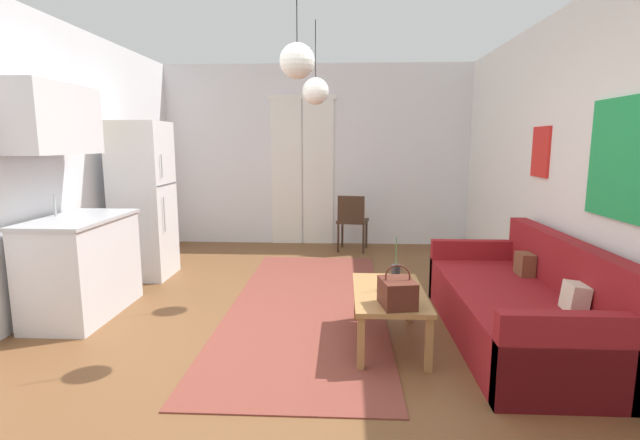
{
  "coord_description": "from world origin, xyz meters",
  "views": [
    {
      "loc": [
        0.41,
        -3.4,
        1.55
      ],
      "look_at": [
        0.16,
        1.53,
        0.73
      ],
      "focal_mm": 26.26,
      "sensor_mm": 36.0,
      "label": 1
    }
  ],
  "objects_px": {
    "accent_chair": "(352,219)",
    "pendant_lamp_near": "(297,61)",
    "couch": "(524,308)",
    "coffee_table": "(389,298)",
    "pendant_lamp_far": "(316,91)",
    "refrigerator": "(143,201)",
    "handbag": "(397,292)",
    "bamboo_vase": "(396,276)"
  },
  "relations": [
    {
      "from": "accent_chair",
      "to": "pendant_lamp_far",
      "type": "bearing_deg",
      "value": 87.65
    },
    {
      "from": "couch",
      "to": "accent_chair",
      "type": "bearing_deg",
      "value": 113.26
    },
    {
      "from": "refrigerator",
      "to": "pendant_lamp_far",
      "type": "bearing_deg",
      "value": -14.84
    },
    {
      "from": "handbag",
      "to": "refrigerator",
      "type": "distance_m",
      "value": 3.39
    },
    {
      "from": "pendant_lamp_near",
      "to": "coffee_table",
      "type": "bearing_deg",
      "value": -1.15
    },
    {
      "from": "handbag",
      "to": "refrigerator",
      "type": "height_order",
      "value": "refrigerator"
    },
    {
      "from": "coffee_table",
      "to": "refrigerator",
      "type": "distance_m",
      "value": 3.2
    },
    {
      "from": "coffee_table",
      "to": "pendant_lamp_far",
      "type": "bearing_deg",
      "value": 118.0
    },
    {
      "from": "coffee_table",
      "to": "bamboo_vase",
      "type": "bearing_deg",
      "value": 52.16
    },
    {
      "from": "couch",
      "to": "pendant_lamp_near",
      "type": "xyz_separation_m",
      "value": [
        -1.77,
        -0.09,
        1.86
      ]
    },
    {
      "from": "couch",
      "to": "accent_chair",
      "type": "xyz_separation_m",
      "value": [
        -1.3,
        3.01,
        0.21
      ]
    },
    {
      "from": "bamboo_vase",
      "to": "handbag",
      "type": "height_order",
      "value": "bamboo_vase"
    },
    {
      "from": "couch",
      "to": "refrigerator",
      "type": "distance_m",
      "value": 4.1
    },
    {
      "from": "refrigerator",
      "to": "pendant_lamp_far",
      "type": "relative_size",
      "value": 2.26
    },
    {
      "from": "couch",
      "to": "coffee_table",
      "type": "distance_m",
      "value": 1.08
    },
    {
      "from": "bamboo_vase",
      "to": "accent_chair",
      "type": "bearing_deg",
      "value": 95.3
    },
    {
      "from": "pendant_lamp_near",
      "to": "pendant_lamp_far",
      "type": "height_order",
      "value": "same"
    },
    {
      "from": "bamboo_vase",
      "to": "accent_chair",
      "type": "height_order",
      "value": "bamboo_vase"
    },
    {
      "from": "accent_chair",
      "to": "pendant_lamp_far",
      "type": "xyz_separation_m",
      "value": [
        -0.41,
        -1.92,
        1.57
      ]
    },
    {
      "from": "accent_chair",
      "to": "pendant_lamp_far",
      "type": "height_order",
      "value": "pendant_lamp_far"
    },
    {
      "from": "refrigerator",
      "to": "couch",
      "type": "bearing_deg",
      "value": -23.65
    },
    {
      "from": "coffee_table",
      "to": "handbag",
      "type": "distance_m",
      "value": 0.36
    },
    {
      "from": "refrigerator",
      "to": "bamboo_vase",
      "type": "bearing_deg",
      "value": -31.55
    },
    {
      "from": "coffee_table",
      "to": "accent_chair",
      "type": "xyz_separation_m",
      "value": [
        -0.23,
        3.12,
        0.1
      ]
    },
    {
      "from": "coffee_table",
      "to": "refrigerator",
      "type": "xyz_separation_m",
      "value": [
        -2.65,
        1.73,
        0.53
      ]
    },
    {
      "from": "handbag",
      "to": "accent_chair",
      "type": "distance_m",
      "value": 3.45
    },
    {
      "from": "refrigerator",
      "to": "accent_chair",
      "type": "bearing_deg",
      "value": 29.85
    },
    {
      "from": "pendant_lamp_near",
      "to": "accent_chair",
      "type": "bearing_deg",
      "value": 81.39
    },
    {
      "from": "couch",
      "to": "coffee_table",
      "type": "relative_size",
      "value": 2.13
    },
    {
      "from": "accent_chair",
      "to": "pendant_lamp_near",
      "type": "relative_size",
      "value": 1.16
    },
    {
      "from": "refrigerator",
      "to": "accent_chair",
      "type": "distance_m",
      "value": 2.82
    },
    {
      "from": "pendant_lamp_near",
      "to": "pendant_lamp_far",
      "type": "relative_size",
      "value": 0.89
    },
    {
      "from": "coffee_table",
      "to": "accent_chair",
      "type": "relative_size",
      "value": 1.22
    },
    {
      "from": "refrigerator",
      "to": "pendant_lamp_far",
      "type": "distance_m",
      "value": 2.38
    },
    {
      "from": "coffee_table",
      "to": "handbag",
      "type": "xyz_separation_m",
      "value": [
        0.02,
        -0.33,
        0.15
      ]
    },
    {
      "from": "couch",
      "to": "handbag",
      "type": "distance_m",
      "value": 1.16
    },
    {
      "from": "couch",
      "to": "coffee_table",
      "type": "height_order",
      "value": "couch"
    },
    {
      "from": "coffee_table",
      "to": "refrigerator",
      "type": "height_order",
      "value": "refrigerator"
    },
    {
      "from": "accent_chair",
      "to": "pendant_lamp_near",
      "type": "xyz_separation_m",
      "value": [
        -0.47,
        -3.1,
        1.66
      ]
    },
    {
      "from": "accent_chair",
      "to": "handbag",
      "type": "bearing_deg",
      "value": 103.78
    },
    {
      "from": "refrigerator",
      "to": "pendant_lamp_near",
      "type": "height_order",
      "value": "pendant_lamp_near"
    },
    {
      "from": "couch",
      "to": "coffee_table",
      "type": "xyz_separation_m",
      "value": [
        -1.07,
        -0.1,
        0.1
      ]
    }
  ]
}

